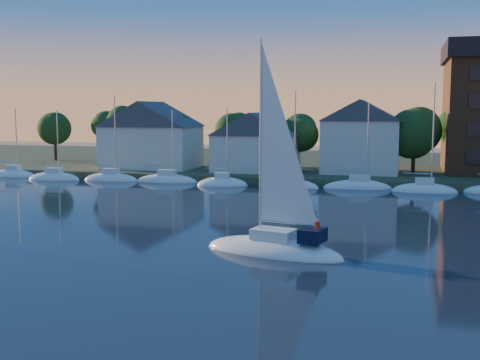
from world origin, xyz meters
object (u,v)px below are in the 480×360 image
at_px(clubhouse_west, 151,134).
at_px(hero_sailboat, 275,244).
at_px(clubhouse_centre, 256,141).
at_px(clubhouse_east, 361,136).

distance_m(clubhouse_west, hero_sailboat, 51.15).
xyz_separation_m(clubhouse_west, hero_sailboat, (27.65, -42.70, -5.31)).
distance_m(clubhouse_west, clubhouse_centre, 16.05).
height_order(clubhouse_west, hero_sailboat, hero_sailboat).
height_order(clubhouse_west, clubhouse_centre, clubhouse_west).
bearing_deg(clubhouse_west, clubhouse_centre, -3.58).
bearing_deg(hero_sailboat, clubhouse_centre, -61.73).
bearing_deg(clubhouse_centre, clubhouse_east, 8.13).
distance_m(clubhouse_west, clubhouse_east, 30.02).
bearing_deg(hero_sailboat, clubhouse_east, -80.41).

